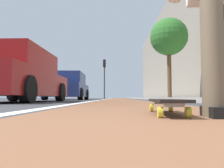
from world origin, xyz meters
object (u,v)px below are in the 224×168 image
parked_car_mid (68,87)px  traffic_light (104,72)px  parked_car_near (19,77)px  street_tree_mid (169,37)px  skateboard (166,102)px

parked_car_mid → traffic_light: (10.85, -1.43, 2.16)m
parked_car_near → street_tree_mid: bearing=-42.3°
parked_car_mid → street_tree_mid: 6.52m
street_tree_mid → traffic_light: bearing=23.2°
parked_car_mid → street_tree_mid: bearing=-82.9°
parked_car_near → parked_car_mid: 5.77m
skateboard → parked_car_near: (4.48, 3.17, 0.61)m
traffic_light → street_tree_mid: size_ratio=0.86×
parked_car_mid → traffic_light: size_ratio=1.03×
street_tree_mid → parked_car_near: bearing=137.7°
skateboard → parked_car_near: parked_car_near is taller
skateboard → parked_car_mid: (10.25, 3.04, 0.60)m
parked_car_near → parked_car_mid: size_ratio=1.04×
skateboard → parked_car_mid: 10.71m
parked_car_near → traffic_light: traffic_light is taller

